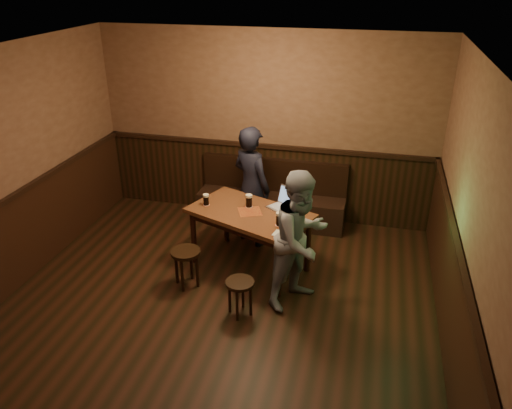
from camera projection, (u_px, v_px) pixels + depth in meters
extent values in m
cube|color=black|center=(202.00, 336.00, 5.33)|extent=(5.00, 6.00, 0.02)
cube|color=beige|center=(186.00, 67.00, 4.09)|extent=(5.00, 6.00, 0.02)
cube|color=#885D45|center=(266.00, 127.00, 7.34)|extent=(5.00, 0.02, 2.80)
cube|color=#885D45|center=(478.00, 252.00, 4.17)|extent=(0.02, 6.00, 2.80)
cube|color=black|center=(265.00, 181.00, 7.68)|extent=(4.98, 0.04, 1.10)
cube|color=black|center=(456.00, 332.00, 4.55)|extent=(0.04, 5.98, 1.10)
cube|color=black|center=(265.00, 146.00, 7.40)|extent=(4.98, 0.06, 0.06)
cube|color=black|center=(464.00, 278.00, 4.30)|extent=(0.06, 5.98, 0.06)
cube|color=black|center=(271.00, 209.00, 7.55)|extent=(2.20, 0.50, 0.45)
cube|color=black|center=(274.00, 175.00, 7.52)|extent=(2.20, 0.10, 0.50)
cube|color=#583119|center=(250.00, 214.00, 6.20)|extent=(1.69, 1.33, 0.05)
cube|color=black|center=(250.00, 219.00, 6.24)|extent=(1.53, 1.17, 0.08)
cube|color=maroon|center=(250.00, 211.00, 6.19)|extent=(0.36, 0.36, 0.00)
cylinder|color=black|center=(194.00, 237.00, 6.47)|extent=(0.07, 0.07, 0.74)
cylinder|color=black|center=(226.00, 218.00, 6.97)|extent=(0.07, 0.07, 0.74)
cylinder|color=black|center=(279.00, 270.00, 5.79)|extent=(0.07, 0.07, 0.74)
cylinder|color=black|center=(308.00, 245.00, 6.29)|extent=(0.07, 0.07, 0.74)
cylinder|color=black|center=(186.00, 252.00, 5.96)|extent=(0.38, 0.38, 0.04)
cylinder|color=black|center=(197.00, 270.00, 6.02)|extent=(0.04, 0.04, 0.47)
cylinder|color=black|center=(191.00, 263.00, 6.18)|extent=(0.04, 0.04, 0.47)
cylinder|color=black|center=(176.00, 267.00, 6.09)|extent=(0.04, 0.04, 0.47)
cylinder|color=black|center=(182.00, 275.00, 5.94)|extent=(0.04, 0.04, 0.47)
cylinder|color=black|center=(240.00, 283.00, 5.48)|extent=(0.32, 0.32, 0.04)
cylinder|color=black|center=(251.00, 300.00, 5.54)|extent=(0.03, 0.03, 0.41)
cylinder|color=black|center=(243.00, 292.00, 5.67)|extent=(0.03, 0.03, 0.41)
cylinder|color=black|center=(230.00, 297.00, 5.59)|extent=(0.03, 0.03, 0.41)
cylinder|color=black|center=(237.00, 305.00, 5.46)|extent=(0.03, 0.03, 0.41)
cylinder|color=#A43314|center=(206.00, 205.00, 6.36)|extent=(0.10, 0.10, 0.00)
cylinder|color=silver|center=(206.00, 205.00, 6.36)|extent=(0.08, 0.08, 0.00)
cylinder|color=black|center=(206.00, 200.00, 6.33)|extent=(0.07, 0.07, 0.12)
cylinder|color=beige|center=(206.00, 195.00, 6.30)|extent=(0.07, 0.07, 0.03)
cylinder|color=#A43314|center=(249.00, 207.00, 6.31)|extent=(0.11, 0.11, 0.00)
cylinder|color=silver|center=(249.00, 206.00, 6.31)|extent=(0.09, 0.09, 0.00)
cylinder|color=black|center=(249.00, 202.00, 6.28)|extent=(0.08, 0.08, 0.13)
cylinder|color=beige|center=(249.00, 196.00, 6.25)|extent=(0.08, 0.08, 0.03)
cylinder|color=#A43314|center=(279.00, 225.00, 5.87)|extent=(0.11, 0.11, 0.00)
cylinder|color=silver|center=(279.00, 225.00, 5.87)|extent=(0.09, 0.09, 0.00)
cylinder|color=black|center=(279.00, 220.00, 5.84)|extent=(0.08, 0.08, 0.13)
cylinder|color=beige|center=(279.00, 214.00, 5.80)|extent=(0.08, 0.08, 0.03)
cube|color=silver|center=(282.00, 209.00, 6.25)|extent=(0.43, 0.40, 0.02)
cube|color=#B2B2B7|center=(282.00, 208.00, 6.24)|extent=(0.37, 0.34, 0.00)
cube|color=silver|center=(289.00, 197.00, 6.26)|extent=(0.33, 0.26, 0.23)
cube|color=#6286B6|center=(289.00, 197.00, 6.26)|extent=(0.30, 0.23, 0.20)
cube|color=silver|center=(283.00, 234.00, 5.67)|extent=(0.25, 0.19, 0.00)
imported|color=black|center=(252.00, 186.00, 6.77)|extent=(0.74, 0.66, 1.69)
imported|color=gray|center=(301.00, 239.00, 5.54)|extent=(0.95, 1.00, 1.62)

